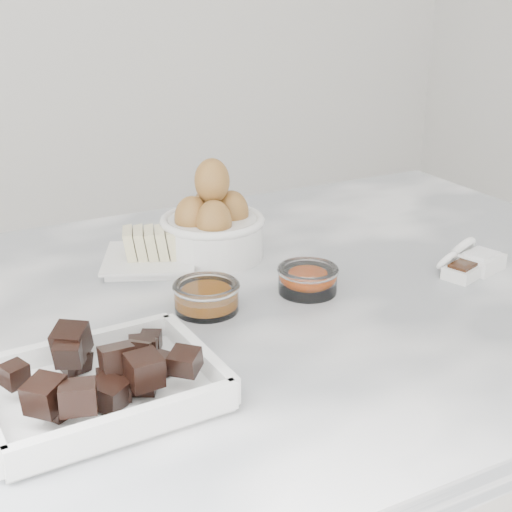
{
  "coord_description": "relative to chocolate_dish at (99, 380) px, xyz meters",
  "views": [
    {
      "loc": [
        -0.39,
        -0.75,
        1.33
      ],
      "look_at": [
        0.02,
        0.03,
        0.98
      ],
      "focal_mm": 50.0,
      "sensor_mm": 36.0,
      "label": 1
    }
  ],
  "objects": [
    {
      "name": "marble_slab",
      "position": [
        0.25,
        0.15,
        -0.04
      ],
      "size": [
        1.2,
        0.8,
        0.04
      ],
      "primitive_type": "cube",
      "color": "white",
      "rests_on": "cabinet"
    },
    {
      "name": "chocolate_dish",
      "position": [
        0.0,
        0.0,
        0.0
      ],
      "size": [
        0.23,
        0.18,
        0.06
      ],
      "color": "white",
      "rests_on": "marble_slab"
    },
    {
      "name": "butter_plate",
      "position": [
        0.16,
        0.31,
        -0.0
      ],
      "size": [
        0.17,
        0.17,
        0.05
      ],
      "color": "white",
      "rests_on": "marble_slab"
    },
    {
      "name": "sugar_ramekin",
      "position": [
        0.24,
        0.28,
        0.01
      ],
      "size": [
        0.09,
        0.09,
        0.05
      ],
      "color": "white",
      "rests_on": "marble_slab"
    },
    {
      "name": "egg_bowl",
      "position": [
        0.26,
        0.3,
        0.02
      ],
      "size": [
        0.15,
        0.15,
        0.15
      ],
      "color": "white",
      "rests_on": "marble_slab"
    },
    {
      "name": "honey_bowl",
      "position": [
        0.17,
        0.14,
        -0.01
      ],
      "size": [
        0.08,
        0.08,
        0.04
      ],
      "color": "white",
      "rests_on": "marble_slab"
    },
    {
      "name": "zest_bowl",
      "position": [
        0.31,
        0.13,
        -0.0
      ],
      "size": [
        0.08,
        0.08,
        0.04
      ],
      "color": "white",
      "rests_on": "marble_slab"
    },
    {
      "name": "vanilla_spoon",
      "position": [
        0.52,
        0.07,
        -0.01
      ],
      "size": [
        0.06,
        0.07,
        0.04
      ],
      "color": "white",
      "rests_on": "marble_slab"
    },
    {
      "name": "salt_spoon",
      "position": [
        0.57,
        0.09,
        -0.01
      ],
      "size": [
        0.07,
        0.08,
        0.04
      ],
      "color": "white",
      "rests_on": "marble_slab"
    }
  ]
}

